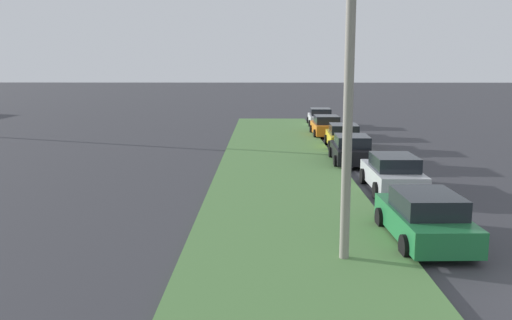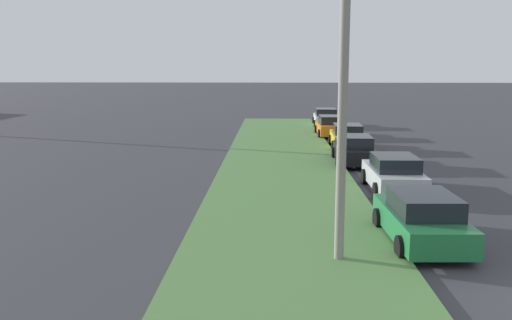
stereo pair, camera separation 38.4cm
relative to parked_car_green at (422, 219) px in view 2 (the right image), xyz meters
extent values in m
cube|color=#517F42|center=(5.31, 3.68, -0.66)|extent=(60.00, 6.00, 0.12)
cube|color=#1E6B38|center=(0.05, 0.00, -0.15)|extent=(4.35, 1.92, 0.70)
cube|color=black|center=(-0.15, 0.00, 0.48)|extent=(2.25, 1.66, 0.55)
cylinder|color=black|center=(1.37, 0.94, -0.40)|extent=(0.65, 0.24, 0.64)
cylinder|color=black|center=(1.43, -0.86, -0.40)|extent=(0.65, 0.24, 0.64)
cylinder|color=black|center=(-1.33, 0.86, -0.40)|extent=(0.65, 0.24, 0.64)
cylinder|color=black|center=(-1.27, -0.94, -0.40)|extent=(0.65, 0.24, 0.64)
cube|color=#B2B5BA|center=(6.49, -0.61, -0.15)|extent=(4.30, 1.81, 0.70)
cube|color=black|center=(6.29, -0.61, 0.48)|extent=(2.20, 1.60, 0.55)
cylinder|color=black|center=(7.84, 0.29, -0.40)|extent=(0.64, 0.22, 0.64)
cylinder|color=black|center=(7.84, -1.51, -0.40)|extent=(0.64, 0.22, 0.64)
cylinder|color=black|center=(5.14, 0.28, -0.40)|extent=(0.64, 0.22, 0.64)
cylinder|color=black|center=(5.14, -1.52, -0.40)|extent=(0.64, 0.22, 0.64)
cube|color=black|center=(12.65, 0.04, -0.15)|extent=(4.35, 1.93, 0.70)
cube|color=black|center=(12.45, 0.04, 0.48)|extent=(2.25, 1.67, 0.55)
cylinder|color=black|center=(14.02, 0.90, -0.40)|extent=(0.65, 0.24, 0.64)
cylinder|color=black|center=(13.97, -0.90, -0.40)|extent=(0.65, 0.24, 0.64)
cylinder|color=black|center=(11.32, 0.98, -0.40)|extent=(0.65, 0.24, 0.64)
cylinder|color=black|center=(11.27, -0.82, -0.40)|extent=(0.65, 0.24, 0.64)
cube|color=gold|center=(17.95, -0.32, -0.15)|extent=(4.37, 1.96, 0.70)
cube|color=black|center=(17.75, -0.31, 0.48)|extent=(2.26, 1.68, 0.55)
cylinder|color=black|center=(19.34, 0.53, -0.40)|extent=(0.65, 0.24, 0.64)
cylinder|color=black|center=(19.27, -1.27, -0.40)|extent=(0.65, 0.24, 0.64)
cylinder|color=black|center=(16.64, 0.63, -0.40)|extent=(0.65, 0.24, 0.64)
cylinder|color=black|center=(16.57, -1.17, -0.40)|extent=(0.65, 0.24, 0.64)
cube|color=orange|center=(23.63, 0.06, -0.15)|extent=(4.32, 1.85, 0.70)
cube|color=black|center=(23.43, 0.06, 0.48)|extent=(2.22, 1.63, 0.55)
cylinder|color=black|center=(24.97, 0.98, -0.40)|extent=(0.64, 0.23, 0.64)
cylinder|color=black|center=(25.00, -0.82, -0.40)|extent=(0.64, 0.23, 0.64)
cylinder|color=black|center=(22.27, 0.95, -0.40)|extent=(0.64, 0.23, 0.64)
cylinder|color=black|center=(22.30, -0.85, -0.40)|extent=(0.64, 0.23, 0.64)
cube|color=silver|center=(30.19, -0.20, -0.15)|extent=(4.35, 1.92, 0.70)
cube|color=black|center=(29.99, -0.19, 0.48)|extent=(2.24, 1.66, 0.55)
cylinder|color=black|center=(31.56, 0.67, -0.40)|extent=(0.65, 0.24, 0.64)
cylinder|color=black|center=(31.51, -1.13, -0.40)|extent=(0.65, 0.24, 0.64)
cylinder|color=black|center=(28.86, 0.74, -0.40)|extent=(0.65, 0.24, 0.64)
cylinder|color=black|center=(28.81, -1.06, -0.40)|extent=(0.65, 0.24, 0.64)
cylinder|color=gray|center=(-1.60, 2.49, 3.03)|extent=(0.24, 0.24, 7.50)
camera|label=1|loc=(-14.96, 4.58, 4.23)|focal=38.52mm
camera|label=2|loc=(-14.95, 4.20, 4.23)|focal=38.52mm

